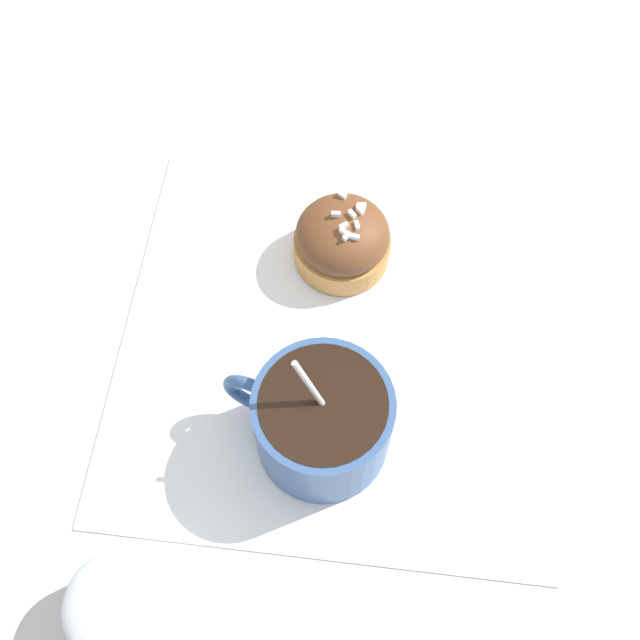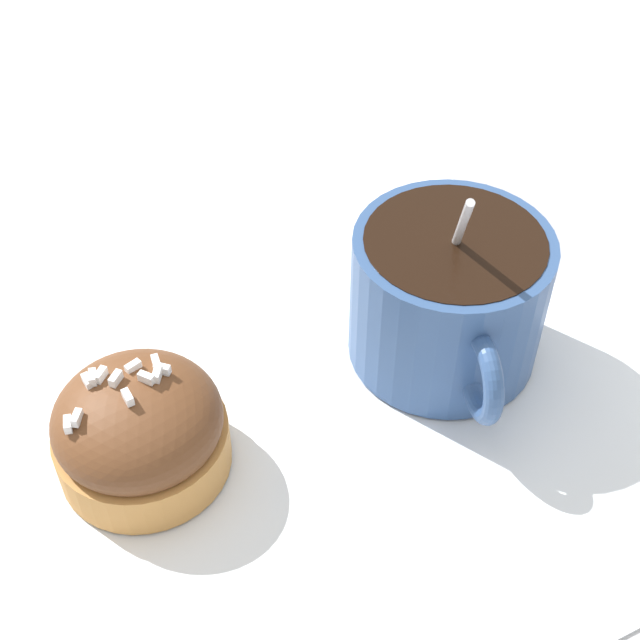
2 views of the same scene
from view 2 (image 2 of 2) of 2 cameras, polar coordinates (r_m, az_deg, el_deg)
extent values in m
plane|color=#B2B2B7|center=(0.44, -1.38, -5.18)|extent=(3.00, 3.00, 0.00)
cube|color=white|center=(0.44, -1.39, -5.05)|extent=(0.35, 0.36, 0.00)
cylinder|color=#335184|center=(0.44, 8.17, 1.44)|extent=(0.09, 0.09, 0.07)
cylinder|color=black|center=(0.42, 8.58, 4.39)|extent=(0.08, 0.08, 0.01)
torus|color=#335184|center=(0.40, 10.26, -3.63)|extent=(0.02, 0.04, 0.04)
ellipsoid|color=silver|center=(0.43, 8.02, -3.63)|extent=(0.02, 0.03, 0.01)
cylinder|color=silver|center=(0.42, 8.47, 4.33)|extent=(0.02, 0.05, 0.10)
cylinder|color=#C18442|center=(0.41, -11.23, -7.87)|extent=(0.08, 0.08, 0.02)
ellipsoid|color=brown|center=(0.40, -11.61, -6.25)|extent=(0.07, 0.07, 0.04)
cube|color=white|center=(0.39, -14.69, -3.63)|extent=(0.00, 0.01, 0.00)
cube|color=white|center=(0.38, -14.22, -4.09)|extent=(0.00, 0.01, 0.00)
cube|color=white|center=(0.38, -12.94, -3.67)|extent=(0.01, 0.01, 0.00)
cube|color=white|center=(0.38, -10.38, -3.44)|extent=(0.01, 0.01, 0.00)
cube|color=white|center=(0.37, -12.20, -4.86)|extent=(0.00, 0.01, 0.00)
cube|color=white|center=(0.39, -13.84, -3.54)|extent=(0.01, 0.01, 0.00)
cube|color=white|center=(0.38, -15.83, -6.44)|extent=(0.00, 0.01, 0.00)
cube|color=white|center=(0.38, -10.07, -3.11)|extent=(0.01, 0.01, 0.00)
cube|color=white|center=(0.39, -10.57, -2.32)|extent=(0.00, 0.01, 0.00)
cube|color=white|center=(0.38, -11.06, -3.66)|extent=(0.01, 0.01, 0.00)
cube|color=white|center=(0.39, -12.01, -2.47)|extent=(0.01, 0.01, 0.00)
cube|color=white|center=(0.38, -15.30, -6.06)|extent=(0.01, 0.01, 0.00)
camera|label=1|loc=(0.49, 54.12, 58.30)|focal=42.00mm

